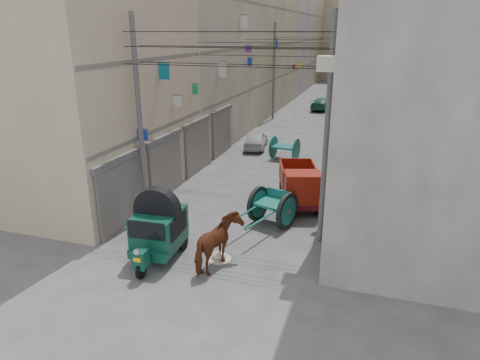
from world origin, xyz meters
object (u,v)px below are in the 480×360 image
at_px(feed_sack, 219,255).
at_px(horse, 218,244).
at_px(auto_rickshaw, 158,227).
at_px(distant_car_grey, 338,110).
at_px(tonga_cart, 272,207).
at_px(mini_truck, 300,189).
at_px(distant_car_green, 324,104).
at_px(second_cart, 285,148).
at_px(distant_car_white, 256,140).

height_order(feed_sack, horse, horse).
bearing_deg(auto_rickshaw, distant_car_grey, 79.49).
distance_m(auto_rickshaw, tonga_cart, 4.82).
relative_size(auto_rickshaw, mini_truck, 0.76).
relative_size(feed_sack, distant_car_green, 0.13).
distance_m(tonga_cart, distant_car_green, 27.19).
xyz_separation_m(feed_sack, distant_car_grey, (1.28, 26.77, 0.53)).
xyz_separation_m(tonga_cart, distant_car_green, (-1.53, 27.15, -0.15)).
distance_m(auto_rickshaw, horse, 2.18).
distance_m(mini_truck, feed_sack, 5.58).
bearing_deg(second_cart, distant_car_white, 148.45).
xyz_separation_m(tonga_cart, mini_truck, (0.74, 1.96, 0.15)).
xyz_separation_m(horse, distant_car_white, (-2.99, 14.92, -0.30)).
distance_m(tonga_cart, horse, 3.93).
relative_size(tonga_cart, distant_car_white, 1.02).
bearing_deg(distant_car_grey, distant_car_white, -126.48).
height_order(distant_car_grey, distant_car_green, distant_car_grey).
bearing_deg(mini_truck, horse, -122.52).
bearing_deg(distant_car_white, second_cart, 131.32).
distance_m(mini_truck, second_cart, 7.50).
bearing_deg(mini_truck, distant_car_white, 99.34).
relative_size(second_cart, feed_sack, 3.31).
height_order(auto_rickshaw, distant_car_white, auto_rickshaw).
height_order(mini_truck, distant_car_green, mini_truck).
xyz_separation_m(tonga_cart, second_cart, (-1.48, 9.12, -0.03)).
relative_size(horse, distant_car_grey, 0.52).
bearing_deg(horse, distant_car_grey, -83.74).
bearing_deg(distant_car_grey, tonga_cart, -108.90).
bearing_deg(tonga_cart, horse, -84.78).
height_order(feed_sack, distant_car_white, distant_car_white).
relative_size(auto_rickshaw, tonga_cart, 0.81).
height_order(distant_car_white, distant_car_grey, distant_car_grey).
bearing_deg(tonga_cart, auto_rickshaw, -111.15).
bearing_deg(distant_car_grey, horse, -110.56).
xyz_separation_m(auto_rickshaw, mini_truck, (3.75, 5.71, -0.23)).
xyz_separation_m(auto_rickshaw, tonga_cart, (3.00, 3.75, -0.38)).
height_order(tonga_cart, horse, horse).
distance_m(auto_rickshaw, feed_sack, 2.26).
bearing_deg(distant_car_white, mini_truck, 107.97).
xyz_separation_m(second_cart, distant_car_green, (-0.05, 18.03, -0.12)).
height_order(second_cart, feed_sack, second_cart).
relative_size(second_cart, horse, 0.83).
distance_m(tonga_cart, distant_car_grey, 23.49).
distance_m(tonga_cart, distant_car_white, 11.73).
bearing_deg(mini_truck, distant_car_green, 77.89).
bearing_deg(distant_car_green, auto_rickshaw, 97.99).
xyz_separation_m(mini_truck, feed_sack, (-1.77, -5.24, -0.77)).
distance_m(second_cart, distant_car_green, 18.03).
bearing_deg(second_cart, horse, -78.65).
xyz_separation_m(horse, distant_car_grey, (1.08, 27.32, -0.21)).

